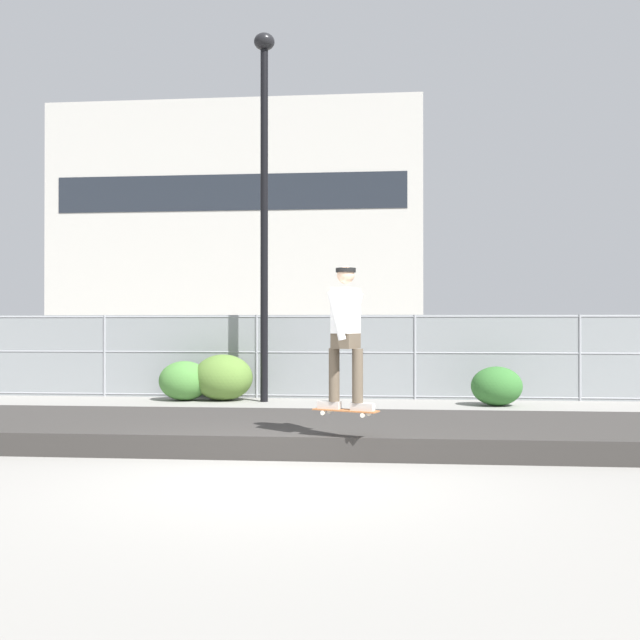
{
  "coord_description": "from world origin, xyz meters",
  "views": [
    {
      "loc": [
        1.18,
        -7.61,
        1.64
      ],
      "look_at": [
        -0.06,
        5.58,
        1.72
      ],
      "focal_mm": 41.09,
      "sensor_mm": 36.0,
      "label": 1
    }
  ],
  "objects_px": {
    "shrub_center": "(223,377)",
    "shrub_right": "(497,386)",
    "skater": "(346,328)",
    "shrub_left": "(184,381)",
    "parked_car_near": "(123,354)",
    "parked_car_far": "(577,355)",
    "skateboard": "(346,411)",
    "street_lamp": "(264,177)",
    "parked_car_mid": "(365,355)"
  },
  "relations": [
    {
      "from": "shrub_center",
      "to": "shrub_right",
      "type": "bearing_deg",
      "value": -4.87
    },
    {
      "from": "skater",
      "to": "shrub_center",
      "type": "relative_size",
      "value": 1.33
    },
    {
      "from": "skater",
      "to": "shrub_left",
      "type": "height_order",
      "value": "skater"
    },
    {
      "from": "parked_car_near",
      "to": "parked_car_far",
      "type": "distance_m",
      "value": 11.94
    },
    {
      "from": "skateboard",
      "to": "street_lamp",
      "type": "bearing_deg",
      "value": 107.74
    },
    {
      "from": "shrub_center",
      "to": "skateboard",
      "type": "bearing_deg",
      "value": -65.84
    },
    {
      "from": "parked_car_mid",
      "to": "shrub_center",
      "type": "relative_size",
      "value": 3.49
    },
    {
      "from": "shrub_center",
      "to": "shrub_right",
      "type": "relative_size",
      "value": 1.25
    },
    {
      "from": "parked_car_near",
      "to": "shrub_left",
      "type": "distance_m",
      "value": 4.54
    },
    {
      "from": "street_lamp",
      "to": "shrub_right",
      "type": "xyz_separation_m",
      "value": [
        4.79,
        -0.34,
        -4.38
      ]
    },
    {
      "from": "street_lamp",
      "to": "parked_car_far",
      "type": "height_order",
      "value": "street_lamp"
    },
    {
      "from": "street_lamp",
      "to": "skater",
      "type": "bearing_deg",
      "value": -72.26
    },
    {
      "from": "parked_car_near",
      "to": "parked_car_mid",
      "type": "relative_size",
      "value": 1.01
    },
    {
      "from": "street_lamp",
      "to": "parked_car_near",
      "type": "xyz_separation_m",
      "value": [
        -4.47,
        3.69,
        -3.94
      ]
    },
    {
      "from": "parked_car_mid",
      "to": "shrub_right",
      "type": "distance_m",
      "value": 5.09
    },
    {
      "from": "street_lamp",
      "to": "shrub_left",
      "type": "bearing_deg",
      "value": 177.6
    },
    {
      "from": "parked_car_near",
      "to": "shrub_right",
      "type": "distance_m",
      "value": 10.12
    },
    {
      "from": "skateboard",
      "to": "parked_car_near",
      "type": "xyz_separation_m",
      "value": [
        -6.6,
        10.32,
        0.22
      ]
    },
    {
      "from": "parked_car_mid",
      "to": "shrub_left",
      "type": "relative_size",
      "value": 4.08
    },
    {
      "from": "shrub_right",
      "to": "shrub_left",
      "type": "bearing_deg",
      "value": 176.37
    },
    {
      "from": "skater",
      "to": "street_lamp",
      "type": "distance_m",
      "value": 7.66
    },
    {
      "from": "skateboard",
      "to": "shrub_right",
      "type": "height_order",
      "value": "shrub_right"
    },
    {
      "from": "parked_car_near",
      "to": "shrub_right",
      "type": "height_order",
      "value": "parked_car_near"
    },
    {
      "from": "skater",
      "to": "street_lamp",
      "type": "relative_size",
      "value": 0.22
    },
    {
      "from": "shrub_left",
      "to": "shrub_center",
      "type": "xyz_separation_m",
      "value": [
        0.83,
        0.07,
        0.07
      ]
    },
    {
      "from": "street_lamp",
      "to": "parked_car_mid",
      "type": "height_order",
      "value": "street_lamp"
    },
    {
      "from": "street_lamp",
      "to": "parked_car_near",
      "type": "height_order",
      "value": "street_lamp"
    },
    {
      "from": "shrub_left",
      "to": "shrub_right",
      "type": "relative_size",
      "value": 1.07
    },
    {
      "from": "street_lamp",
      "to": "parked_car_mid",
      "type": "xyz_separation_m",
      "value": [
        2.02,
        3.9,
        -3.94
      ]
    },
    {
      "from": "skater",
      "to": "shrub_left",
      "type": "bearing_deg",
      "value": 120.02
    },
    {
      "from": "street_lamp",
      "to": "shrub_left",
      "type": "xyz_separation_m",
      "value": [
        -1.75,
        0.07,
        -4.36
      ]
    },
    {
      "from": "parked_car_mid",
      "to": "shrub_center",
      "type": "bearing_deg",
      "value": -128.05
    },
    {
      "from": "parked_car_near",
      "to": "shrub_right",
      "type": "xyz_separation_m",
      "value": [
        9.27,
        -4.03,
        -0.44
      ]
    },
    {
      "from": "street_lamp",
      "to": "parked_car_far",
      "type": "xyz_separation_m",
      "value": [
        7.46,
        4.05,
        -3.94
      ]
    },
    {
      "from": "parked_car_far",
      "to": "parked_car_near",
      "type": "bearing_deg",
      "value": -178.24
    },
    {
      "from": "street_lamp",
      "to": "shrub_right",
      "type": "bearing_deg",
      "value": -4.08
    },
    {
      "from": "skateboard",
      "to": "parked_car_far",
      "type": "relative_size",
      "value": 0.18
    },
    {
      "from": "skateboard",
      "to": "street_lamp",
      "type": "relative_size",
      "value": 0.1
    },
    {
      "from": "skater",
      "to": "shrub_left",
      "type": "xyz_separation_m",
      "value": [
        -3.87,
        6.71,
        -1.17
      ]
    },
    {
      "from": "skater",
      "to": "shrub_right",
      "type": "xyz_separation_m",
      "value": [
        2.67,
        6.29,
        -1.2
      ]
    },
    {
      "from": "skateboard",
      "to": "shrub_center",
      "type": "height_order",
      "value": "shrub_center"
    },
    {
      "from": "skater",
      "to": "shrub_center",
      "type": "height_order",
      "value": "skater"
    },
    {
      "from": "parked_car_near",
      "to": "shrub_left",
      "type": "xyz_separation_m",
      "value": [
        2.72,
        -3.61,
        -0.41
      ]
    },
    {
      "from": "shrub_left",
      "to": "shrub_center",
      "type": "distance_m",
      "value": 0.84
    },
    {
      "from": "street_lamp",
      "to": "shrub_center",
      "type": "height_order",
      "value": "street_lamp"
    },
    {
      "from": "skater",
      "to": "parked_car_mid",
      "type": "relative_size",
      "value": 0.38
    },
    {
      "from": "skateboard",
      "to": "shrub_left",
      "type": "xyz_separation_m",
      "value": [
        -3.87,
        6.71,
        -0.19
      ]
    },
    {
      "from": "street_lamp",
      "to": "shrub_center",
      "type": "distance_m",
      "value": 4.38
    },
    {
      "from": "parked_car_near",
      "to": "street_lamp",
      "type": "bearing_deg",
      "value": -39.48
    },
    {
      "from": "skateboard",
      "to": "parked_car_near",
      "type": "distance_m",
      "value": 12.25
    }
  ]
}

